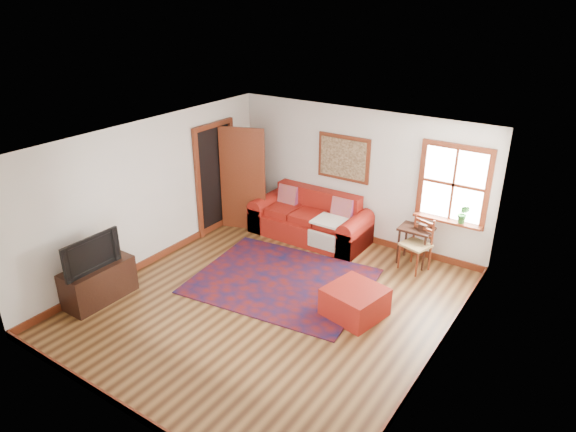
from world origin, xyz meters
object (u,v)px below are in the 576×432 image
Objects in this scene: red_ottoman at (355,302)px; side_table at (416,234)px; ladder_back_chair at (418,242)px; media_cabinet at (99,282)px; red_leather_sofa at (311,222)px.

side_table reaches higher than red_ottoman.
side_table is 0.19m from ladder_back_chair.
ladder_back_chair is (0.23, 1.83, 0.28)m from red_ottoman.
side_table reaches higher than media_cabinet.
red_leather_sofa is 4.00m from media_cabinet.
red_ottoman is 0.83× the size of ladder_back_chair.
red_ottoman is at bearing -44.51° from red_leather_sofa.
red_leather_sofa is 2.47× the size of ladder_back_chair.
side_table is at bearing 2.84° from red_leather_sofa.
ladder_back_chair is at bearing -1.36° from red_leather_sofa.
red_ottoman is (1.92, -1.88, -0.08)m from red_leather_sofa.
media_cabinet is at bearing -140.51° from red_ottoman.
red_leather_sofa is 3.39× the size of side_table.
red_leather_sofa reaches higher than red_ottoman.
media_cabinet is (-1.52, -3.70, 0.00)m from red_leather_sofa.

